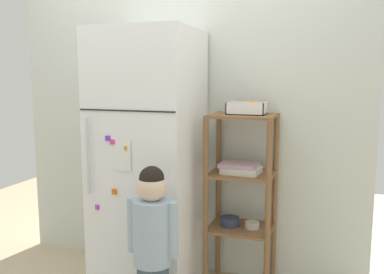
{
  "coord_description": "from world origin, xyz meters",
  "views": [
    {
      "loc": [
        1.06,
        -2.57,
        1.46
      ],
      "look_at": [
        0.18,
        0.02,
        1.06
      ],
      "focal_mm": 39.57,
      "sensor_mm": 36.0,
      "label": 1
    }
  ],
  "objects": [
    {
      "name": "fruit_bin",
      "position": [
        0.53,
        0.17,
        1.25
      ],
      "size": [
        0.25,
        0.18,
        0.09
      ],
      "color": "white",
      "rests_on": "pantry_shelf_unit"
    },
    {
      "name": "refrigerator",
      "position": [
        -0.13,
        0.02,
        0.88
      ],
      "size": [
        0.65,
        0.66,
        1.77
      ],
      "color": "white",
      "rests_on": "ground"
    },
    {
      "name": "kitchen_wall_back",
      "position": [
        0.0,
        0.36,
        1.13
      ],
      "size": [
        2.67,
        0.03,
        2.27
      ],
      "primitive_type": "cube",
      "color": "silver",
      "rests_on": "ground"
    },
    {
      "name": "child_standing",
      "position": [
        0.11,
        -0.46,
        0.58
      ],
      "size": [
        0.31,
        0.23,
        0.96
      ],
      "color": "#415967",
      "rests_on": "ground"
    },
    {
      "name": "pantry_shelf_unit",
      "position": [
        0.49,
        0.15,
        0.72
      ],
      "size": [
        0.44,
        0.36,
        1.21
      ],
      "color": "brown",
      "rests_on": "ground"
    }
  ]
}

